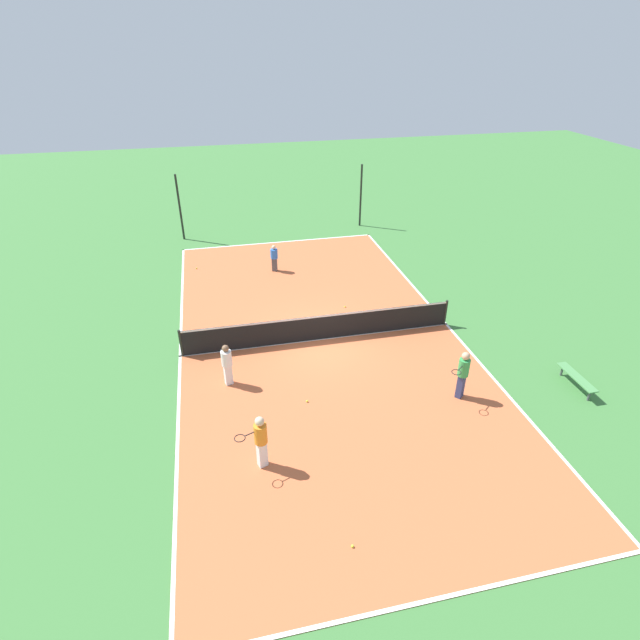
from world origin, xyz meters
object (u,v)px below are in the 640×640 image
player_center_orange (261,438)px  fence_post_back_left (180,208)px  tennis_ball_midcourt (345,307)px  player_near_blue (274,257)px  player_far_green (463,372)px  player_near_white (227,362)px  bench (577,378)px  tennis_ball_right_alley (352,546)px  tennis_ball_near_net (307,401)px  fence_post_back_right (361,196)px  tennis_ball_far_baseline (196,268)px  tennis_net (320,327)px

player_center_orange → fence_post_back_left: size_ratio=0.46×
player_center_orange → tennis_ball_midcourt: player_center_orange is taller
player_near_blue → player_far_green: bearing=-50.6°
player_near_white → fence_post_back_left: bearing=-98.5°
bench → player_far_green: player_far_green is taller
tennis_ball_midcourt → player_far_green: bearing=-73.0°
player_center_orange → tennis_ball_right_alley: 3.64m
fence_post_back_left → player_center_orange: bearing=-82.8°
tennis_ball_midcourt → player_center_orange: bearing=-119.1°
player_near_white → tennis_ball_right_alley: (2.42, -7.02, -0.85)m
tennis_ball_near_net → tennis_ball_right_alley: 5.45m
player_near_white → player_far_green: 7.80m
fence_post_back_right → tennis_ball_midcourt: bearing=-110.0°
player_near_white → tennis_ball_far_baseline: player_near_white is taller
tennis_net → fence_post_back_right: fence_post_back_right is taller
fence_post_back_left → tennis_ball_midcourt: bearing=-55.4°
tennis_ball_near_net → fence_post_back_right: size_ratio=0.02×
player_near_white → player_near_blue: (2.88, 8.95, -0.13)m
tennis_ball_far_baseline → tennis_ball_right_alley: same height
fence_post_back_left → fence_post_back_right: bearing=0.0°
player_near_white → tennis_ball_right_alley: bearing=94.1°
tennis_ball_far_baseline → fence_post_back_right: 11.18m
tennis_net → player_far_green: (3.73, -4.50, 0.45)m
tennis_ball_near_net → fence_post_back_left: fence_post_back_left is taller
player_center_orange → tennis_ball_near_net: bearing=-147.0°
player_center_orange → tennis_ball_near_net: (1.76, 2.41, -0.96)m
tennis_ball_far_baseline → fence_post_back_left: bearing=98.2°
player_near_white → tennis_ball_far_baseline: bearing=-99.3°
player_near_white → player_center_orange: size_ratio=0.91×
player_near_blue → tennis_ball_far_baseline: bearing=-178.0°
tennis_net → tennis_ball_right_alley: (-1.27, -9.12, -0.53)m
tennis_net → bench: bearing=-31.9°
tennis_net → fence_post_back_right: 13.64m
tennis_ball_midcourt → fence_post_back_right: 10.97m
bench → player_center_orange: player_center_orange is taller
player_far_green → player_near_blue: bearing=-107.1°
bench → fence_post_back_right: bearing=8.1°
tennis_net → tennis_ball_midcourt: size_ratio=156.80×
tennis_net → tennis_ball_near_net: (-1.26, -3.66, -0.53)m
tennis_ball_near_net → tennis_ball_far_baseline: bearing=106.5°
tennis_net → tennis_ball_right_alley: bearing=-97.9°
tennis_ball_midcourt → fence_post_back_right: bearing=70.0°
player_near_blue → tennis_ball_right_alley: 16.00m
tennis_net → tennis_ball_far_baseline: bearing=120.6°
tennis_ball_far_baseline → fence_post_back_left: size_ratio=0.02×
player_near_white → player_near_blue: player_near_white is taller
tennis_net → tennis_ball_near_net: tennis_net is taller
player_far_green → tennis_ball_near_net: (-4.99, 0.83, -0.98)m
player_near_white → fence_post_back_left: fence_post_back_left is taller
tennis_ball_right_alley → tennis_ball_midcourt: bearing=75.7°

